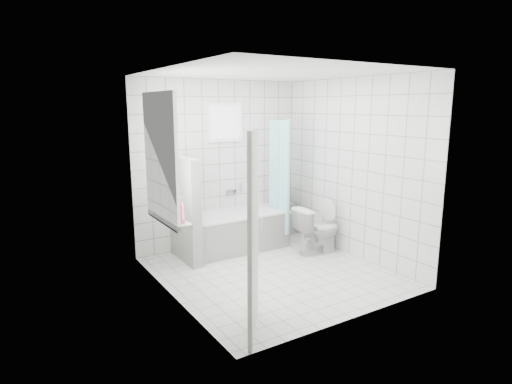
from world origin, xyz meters
TOP-DOWN VIEW (x-y plane):
  - ground at (0.00, 0.00)m, footprint 3.00×3.00m
  - ceiling at (0.00, 0.00)m, footprint 3.00×3.00m
  - wall_back at (0.00, 1.50)m, footprint 2.80×0.02m
  - wall_front at (0.00, -1.50)m, footprint 2.80×0.02m
  - wall_left at (-1.40, 0.00)m, footprint 0.02×3.00m
  - wall_right at (1.40, 0.00)m, footprint 0.02×3.00m
  - window_left at (-1.35, 0.30)m, footprint 0.01×0.90m
  - window_back at (0.10, 1.46)m, footprint 0.50×0.01m
  - window_sill at (-1.31, 0.30)m, footprint 0.18×1.02m
  - door at (-1.01, -1.16)m, footprint 0.51×0.67m
  - bathtub at (0.07, 1.12)m, footprint 1.58×0.77m
  - partition_wall at (-0.78, 1.07)m, footprint 0.15×0.85m
  - tiled_ledge at (1.12, 1.38)m, footprint 0.40×0.24m
  - toilet at (1.03, 0.30)m, footprint 0.73×0.45m
  - curtain_rod at (0.80, 1.10)m, footprint 0.02×0.80m
  - shower_curtain at (0.80, 0.97)m, footprint 0.14×0.48m
  - tub_faucet at (0.17, 1.46)m, footprint 0.18×0.06m
  - sill_bottles at (-1.30, 0.18)m, footprint 0.19×0.63m
  - ledge_bottles at (1.14, 1.36)m, footprint 0.18×0.17m

SIDE VIEW (x-z plane):
  - ground at x=0.00m, z-range 0.00..0.00m
  - tiled_ledge at x=1.12m, z-range 0.00..0.55m
  - bathtub at x=0.07m, z-range 0.00..0.58m
  - toilet at x=1.03m, z-range 0.00..0.72m
  - ledge_bottles at x=1.14m, z-range 0.54..0.80m
  - partition_wall at x=-0.78m, z-range 0.00..1.50m
  - tub_faucet at x=0.17m, z-range 0.82..0.88m
  - window_sill at x=-1.31m, z-range 0.82..0.90m
  - door at x=-1.01m, z-range 0.00..2.00m
  - sill_bottles at x=-1.30m, z-range 0.87..1.17m
  - shower_curtain at x=0.80m, z-range 0.21..1.99m
  - wall_back at x=0.00m, z-range 0.00..2.60m
  - wall_front at x=0.00m, z-range 0.00..2.60m
  - wall_left at x=-1.40m, z-range 0.00..2.60m
  - wall_right at x=1.40m, z-range 0.00..2.60m
  - window_left at x=-1.35m, z-range 0.90..2.30m
  - window_back at x=0.10m, z-range 1.70..2.20m
  - curtain_rod at x=0.80m, z-range 1.99..2.01m
  - ceiling at x=0.00m, z-range 2.60..2.60m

